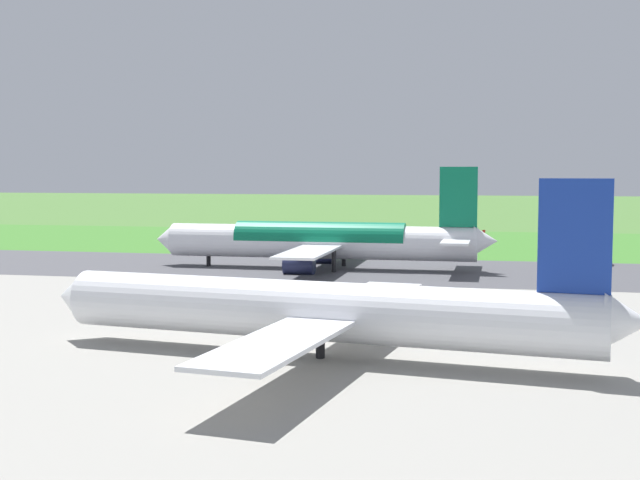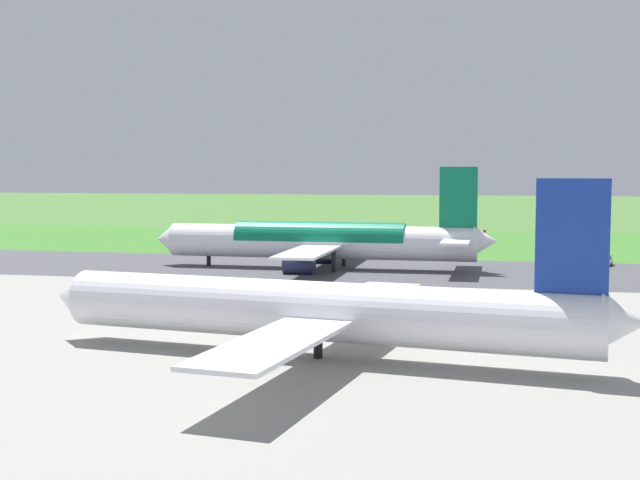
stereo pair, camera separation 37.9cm
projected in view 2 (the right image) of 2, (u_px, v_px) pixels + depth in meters
name	position (u px, v px, depth m)	size (l,w,h in m)	color
ground_plane	(371.00, 270.00, 130.21)	(800.00, 800.00, 0.00)	#477233
runway_asphalt	(371.00, 270.00, 130.20)	(600.00, 34.57, 0.06)	#47474C
apron_concrete	(261.00, 351.00, 71.74)	(440.00, 110.00, 0.05)	gray
grass_verge_foreground	(406.00, 244.00, 176.01)	(600.00, 80.00, 0.04)	#3C782B
airliner_main	(322.00, 241.00, 131.45)	(53.97, 44.03, 15.88)	white
airliner_parked_mid	(321.00, 310.00, 68.58)	(50.25, 41.25, 14.68)	white
service_car_followme	(606.00, 261.00, 136.04)	(2.62, 4.48, 1.62)	silver
no_stopping_sign	(485.00, 236.00, 177.16)	(0.60, 0.10, 2.88)	slate
traffic_cone_orange	(456.00, 244.00, 172.24)	(0.40, 0.40, 0.55)	orange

